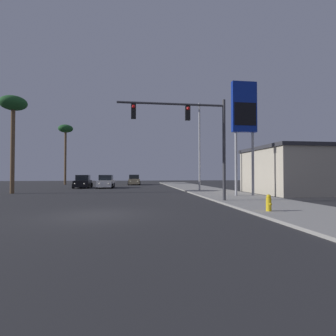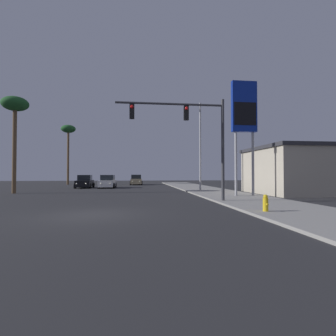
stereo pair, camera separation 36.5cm
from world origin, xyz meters
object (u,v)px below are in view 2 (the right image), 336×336
car_tan (136,180)px  traffic_light_mast (193,128)px  car_black (85,182)px  palm_tree_far (68,133)px  fire_hydrant (266,203)px  palm_tree_near (15,109)px  street_lamp (199,142)px  gas_station_sign (244,113)px  car_white (108,182)px

car_tan → traffic_light_mast: traffic_light_mast is taller
car_black → palm_tree_far: 14.42m
palm_tree_far → fire_hydrant: bearing=-63.3°
car_black → palm_tree_near: bearing=60.6°
street_lamp → traffic_light_mast: bearing=-105.6°
car_black → car_tan: bearing=-128.2°
street_lamp → palm_tree_far: 26.92m
car_tan → palm_tree_far: (-11.48, 1.85, 8.04)m
street_lamp → gas_station_sign: 6.98m
fire_hydrant → car_tan: bearing=100.2°
car_black → fire_hydrant: size_ratio=5.71×
car_tan → car_white: bearing=69.2°
car_white → car_black: 2.97m
traffic_light_mast → palm_tree_near: (-14.91, 9.69, 3.17)m
traffic_light_mast → car_black: bearing=118.6°
palm_tree_near → car_black: bearing=62.8°
traffic_light_mast → gas_station_sign: size_ratio=0.77×
car_tan → fire_hydrant: car_tan is taller
car_tan → street_lamp: (6.41, -17.93, 4.36)m
car_black → traffic_light_mast: size_ratio=0.63×
car_white → traffic_light_mast: size_ratio=0.63×
car_tan → car_black: bearing=54.3°
car_white → car_tan: same height
car_tan → traffic_light_mast: (3.64, -27.84, 3.94)m
car_white → palm_tree_near: (-7.61, -8.70, 7.11)m
palm_tree_near → car_tan: bearing=58.2°
car_black → street_lamp: 16.33m
car_black → street_lamp: (13.02, -8.85, 4.36)m
street_lamp → gas_station_sign: same height
gas_station_sign → palm_tree_near: bearing=162.4°
car_black → gas_station_sign: size_ratio=0.48×
car_black → palm_tree_far: (-4.87, 10.93, 8.04)m
traffic_light_mast → palm_tree_near: size_ratio=0.76×
traffic_light_mast → fire_hydrant: traffic_light_mast is taller
car_tan → palm_tree_near: palm_tree_near is taller
palm_tree_far → palm_tree_near: bearing=-89.4°
gas_station_sign → fire_hydrant: size_ratio=11.84×
car_black → traffic_light_mast: traffic_light_mast is taller
car_black → fire_hydrant: 26.80m
car_black → palm_tree_far: size_ratio=0.43×
car_tan → car_black: 11.23m
traffic_light_mast → street_lamp: street_lamp is taller
car_white → car_tan: bearing=-109.1°
car_white → car_tan: (3.66, 9.45, 0.00)m
car_white → palm_tree_near: bearing=50.8°
car_white → gas_station_sign: (12.15, -14.97, 5.86)m
car_tan → car_black: same height
traffic_light_mast → gas_station_sign: (4.85, 3.42, 1.91)m
car_black → palm_tree_near: palm_tree_near is taller
street_lamp → fire_hydrant: street_lamp is taller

